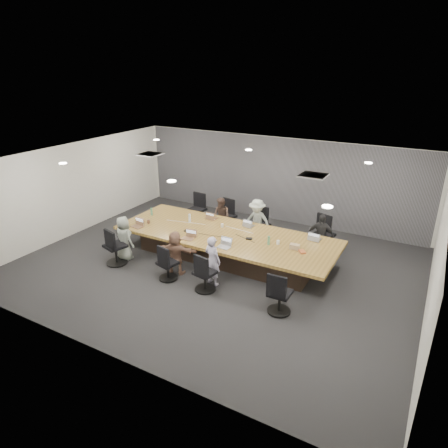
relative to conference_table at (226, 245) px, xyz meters
The scene contains 39 objects.
floor 0.64m from the conference_table, 90.00° to the right, with size 10.00×8.00×0.00m, color #272729.
ceiling 2.45m from the conference_table, 90.00° to the right, with size 10.00×8.00×0.00m, color white.
wall_back 3.64m from the conference_table, 90.00° to the left, with size 10.00×2.80×0.00m, color beige.
wall_front 4.61m from the conference_table, 90.00° to the right, with size 10.00×2.80×0.00m, color beige.
wall_left 5.12m from the conference_table, behind, with size 8.00×2.80×0.00m, color beige.
wall_right 5.12m from the conference_table, ahead, with size 8.00×2.80×0.00m, color beige.
curtain 3.56m from the conference_table, 90.00° to the left, with size 9.80×0.04×2.80m, color #5E5D64.
conference_table is the anchor object (origin of this frame).
chair_0 2.65m from the conference_table, 140.01° to the left, with size 0.59×0.59×0.88m, color black, non-canonical shape.
chair_1 1.92m from the conference_table, 117.81° to the left, with size 0.57×0.57×0.84m, color black, non-canonical shape.
chair_2 1.73m from the conference_table, 79.94° to the left, with size 0.50×0.50×0.73m, color black, non-canonical shape.
chair_3 2.78m from the conference_table, 37.63° to the left, with size 0.59×0.59×0.88m, color black, non-canonical shape.
chair_4 2.94m from the conference_table, 144.67° to the right, with size 0.59×0.59×0.87m, color black, non-canonical shape.
chair_5 1.84m from the conference_table, 112.33° to the right, with size 0.50×0.50×0.74m, color black, non-canonical shape.
chair_6 1.74m from the conference_table, 77.42° to the right, with size 0.52×0.52×0.78m, color black, non-canonical shape.
chair_7 2.82m from the conference_table, 37.15° to the right, with size 0.54×0.54×0.80m, color black, non-canonical shape.
person_1 1.63m from the conference_table, 123.60° to the left, with size 0.58×0.45×1.20m, color #45322B.
laptop_1 1.25m from the conference_table, 138.27° to the left, with size 0.30×0.21×0.02m, color #8C6647.
person_2 1.41m from the conference_table, 77.40° to the left, with size 0.87×0.50×1.35m, color #969F96.
laptop_2 0.92m from the conference_table, 69.34° to the left, with size 0.29×0.20×0.02m, color #B2B2B7.
person_3 2.60m from the conference_table, 31.47° to the left, with size 0.74×0.31×1.26m, color #262628.
laptop_3 2.37m from the conference_table, 19.94° to the left, with size 0.32×0.22×0.02m, color #B2B2B7.
person_4 2.76m from the conference_table, 150.63° to the right, with size 0.60×0.39×1.22m, color gray.
laptop_4 2.55m from the conference_table, 161.55° to the right, with size 0.32×0.22×0.02m, color #8C6647.
person_5 1.53m from the conference_table, 117.35° to the right, with size 1.07×0.34×1.15m, color brown.
laptop_5 1.12m from the conference_table, 131.12° to the right, with size 0.31×0.21×0.02m, color #8C6647.
person_6 1.42m from the conference_table, 74.30° to the right, with size 0.46×0.30×1.25m, color #A69FBC.
laptop_6 0.95m from the conference_table, 64.63° to the right, with size 0.32×0.22×0.02m, color #B2B2B7.
bottle_green_left 2.67m from the conference_table, behind, with size 0.06×0.06×0.23m, color #4B855E.
bottle_green_right 1.37m from the conference_table, ahead, with size 0.06×0.06×0.23m, color #4B855E.
bottle_clear 1.41m from the conference_table, behind, with size 0.07×0.07×0.24m, color silver.
cup_white_far 0.61m from the conference_table, 131.51° to the left, with size 0.08×0.08×0.10m, color white.
cup_white_near 1.54m from the conference_table, ahead, with size 0.08×0.08×0.10m, color white.
mug_brown 2.37m from the conference_table, 169.55° to the right, with size 0.08×0.08×0.10m, color brown.
mic_left 1.11m from the conference_table, 158.58° to the right, with size 0.16×0.11×0.03m, color black.
mic_right 0.79m from the conference_table, ahead, with size 0.16×0.10×0.03m, color black.
stapler 0.74m from the conference_table, 91.39° to the right, with size 0.15×0.04×0.06m, color black.
canvas_bag 1.99m from the conference_table, ahead, with size 0.23×0.14×0.13m, color tan.
snack_packet 2.21m from the conference_table, ahead, with size 0.19×0.13×0.04m, color #CC612E.
Camera 1 is at (4.74, -8.14, 5.00)m, focal length 32.00 mm.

